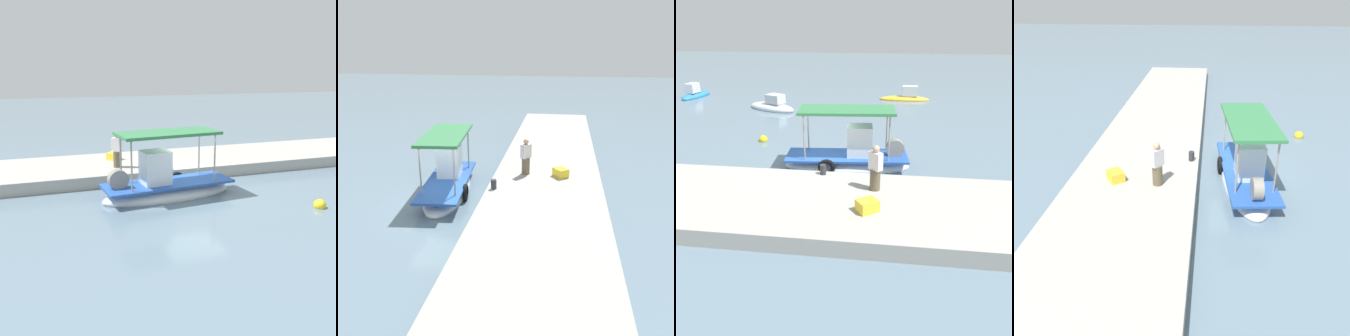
{
  "view_description": "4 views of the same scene",
  "coord_description": "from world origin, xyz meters",
  "views": [
    {
      "loc": [
        6.26,
        14.99,
        5.2
      ],
      "look_at": [
        0.51,
        -1.77,
        0.72
      ],
      "focal_mm": 42.19,
      "sensor_mm": 36.0,
      "label": 1
    },
    {
      "loc": [
        -14.3,
        -4.9,
        6.55
      ],
      "look_at": [
        1.55,
        -2.48,
        1.16
      ],
      "focal_mm": 40.9,
      "sensor_mm": 36.0,
      "label": 2
    },
    {
      "loc": [
        3.01,
        -15.11,
        6.29
      ],
      "look_at": [
        1.27,
        -1.78,
        0.74
      ],
      "focal_mm": 38.69,
      "sensor_mm": 36.0,
      "label": 3
    },
    {
      "loc": [
        13.92,
        -1.41,
        7.23
      ],
      "look_at": [
        1.76,
        -2.41,
        0.86
      ],
      "focal_mm": 37.89,
      "sensor_mm": 36.0,
      "label": 4
    }
  ],
  "objects": [
    {
      "name": "ground_plane",
      "position": [
        0.0,
        0.0,
        0.0
      ],
      "size": [
        120.0,
        120.0,
        0.0
      ],
      "primitive_type": "plane",
      "color": "slate"
    },
    {
      "name": "dock_quay",
      "position": [
        0.0,
        -4.25,
        0.29
      ],
      "size": [
        36.0,
        4.88,
        0.58
      ],
      "primitive_type": "cube",
      "color": "#A7A39B",
      "rests_on": "ground_plane"
    },
    {
      "name": "main_fishing_boat",
      "position": [
        1.26,
        0.1,
        0.47
      ],
      "size": [
        5.79,
        2.3,
        3.07
      ],
      "color": "white",
      "rests_on": "ground_plane"
    },
    {
      "name": "mooring_bollard",
      "position": [
        0.48,
        -2.12,
        0.78
      ],
      "size": [
        0.24,
        0.24,
        0.4
      ],
      "primitive_type": "cylinder",
      "color": "#2D2D33",
      "rests_on": "dock_quay"
    },
    {
      "name": "marker_buoy",
      "position": [
        -3.92,
        3.32,
        0.09
      ],
      "size": [
        0.47,
        0.47,
        0.47
      ],
      "color": "yellow",
      "rests_on": "ground_plane"
    },
    {
      "name": "fisherman_near_bollard",
      "position": [
        2.58,
        -3.25,
        1.34
      ],
      "size": [
        0.53,
        0.53,
        1.68
      ],
      "color": "brown",
      "rests_on": "dock_quay"
    },
    {
      "name": "cargo_crate",
      "position": [
        2.42,
        -4.88,
        0.77
      ],
      "size": [
        0.82,
        0.79,
        0.39
      ],
      "primitive_type": "cube",
      "rotation": [
        0.0,
        0.0,
        0.63
      ],
      "color": "yellow",
      "rests_on": "dock_quay"
    }
  ]
}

